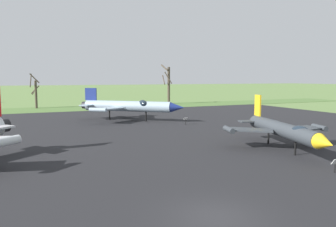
% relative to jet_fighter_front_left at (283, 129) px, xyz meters
% --- Properties ---
extents(ground_plane, '(600.00, 600.00, 0.00)m').
position_rel_jet_fighter_front_left_xyz_m(ground_plane, '(-12.65, -9.44, -1.82)').
color(ground_plane, '#607F42').
extents(asphalt_apron, '(85.66, 63.32, 0.05)m').
position_rel_jet_fighter_front_left_xyz_m(asphalt_apron, '(-12.65, 9.56, -1.79)').
color(asphalt_apron, black).
rests_on(asphalt_apron, ground).
extents(grass_verge_strip, '(145.66, 12.00, 0.06)m').
position_rel_jet_fighter_front_left_xyz_m(grass_verge_strip, '(-12.65, 47.22, -1.79)').
color(grass_verge_strip, '#4F7136').
rests_on(grass_verge_strip, ground).
extents(jet_fighter_front_left, '(9.36, 12.77, 4.53)m').
position_rel_jet_fighter_front_left_xyz_m(jet_fighter_front_left, '(0.00, 0.00, 0.00)').
color(jet_fighter_front_left, '#33383D').
rests_on(jet_fighter_front_left, ground).
extents(info_placard_front_left, '(0.46, 0.28, 0.97)m').
position_rel_jet_fighter_front_left_xyz_m(info_placard_front_left, '(-1.86, -6.74, -1.22)').
color(info_placard_front_left, black).
rests_on(info_placard_front_left, ground).
extents(jet_fighter_front_right, '(13.46, 12.29, 4.75)m').
position_rel_jet_fighter_front_left_xyz_m(jet_fighter_front_right, '(-6.29, 24.07, 0.38)').
color(jet_fighter_front_right, '#8EA3B2').
rests_on(jet_fighter_front_right, ground).
extents(info_placard_front_right, '(0.61, 0.34, 0.99)m').
position_rel_jet_fighter_front_left_xyz_m(info_placard_front_right, '(-0.65, 17.12, -1.19)').
color(info_placard_front_right, black).
rests_on(info_placard_front_right, ground).
extents(bare_tree_left_of_center, '(1.96, 2.32, 7.19)m').
position_rel_jet_fighter_front_left_xyz_m(bare_tree_left_of_center, '(-17.97, 51.04, 1.64)').
color(bare_tree_left_of_center, '#42382D').
rests_on(bare_tree_left_of_center, ground).
extents(bare_tree_center, '(2.08, 3.18, 9.53)m').
position_rel_jet_fighter_front_left_xyz_m(bare_tree_center, '(11.76, 50.86, 3.09)').
color(bare_tree_center, '#42382D').
rests_on(bare_tree_center, ground).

